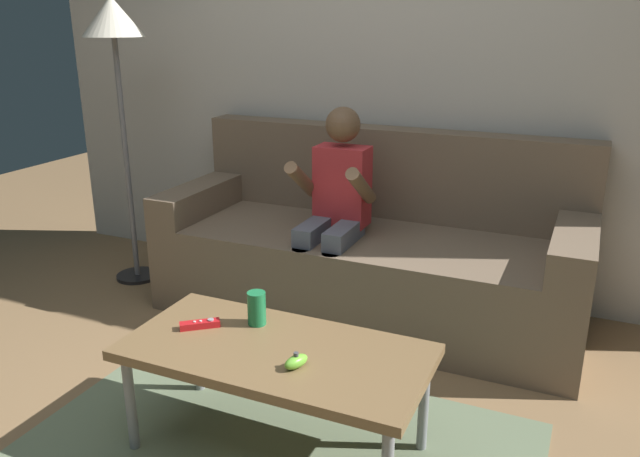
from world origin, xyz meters
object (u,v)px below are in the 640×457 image
object	(u,v)px
floor_lamp	(114,39)
coffee_table	(276,357)
game_remote_red_near_edge	(200,324)
person_seated_on_couch	(335,205)
nunchuk_lime	(296,361)
soda_can	(257,308)
couch	(371,253)

from	to	relation	value
floor_lamp	coffee_table	bearing A→B (deg)	-35.40
game_remote_red_near_edge	coffee_table	bearing A→B (deg)	-3.36
floor_lamp	game_remote_red_near_edge	bearing A→B (deg)	-41.55
person_seated_on_couch	nunchuk_lime	bearing A→B (deg)	-73.41
game_remote_red_near_edge	floor_lamp	size ratio (longest dim) A/B	0.09
coffee_table	game_remote_red_near_edge	distance (m)	0.31
floor_lamp	soda_can	bearing A→B (deg)	-34.64
game_remote_red_near_edge	floor_lamp	xyz separation A→B (m)	(-1.15, 1.02, 0.92)
couch	floor_lamp	xyz separation A→B (m)	(-1.38, -0.15, 1.02)
nunchuk_lime	floor_lamp	bearing A→B (deg)	144.58
soda_can	floor_lamp	bearing A→B (deg)	145.36
couch	game_remote_red_near_edge	size ratio (longest dim) A/B	15.65
nunchuk_lime	soda_can	world-z (taller)	soda_can
coffee_table	soda_can	bearing A→B (deg)	138.12
coffee_table	nunchuk_lime	world-z (taller)	nunchuk_lime
person_seated_on_couch	soda_can	bearing A→B (deg)	-85.71
game_remote_red_near_edge	floor_lamp	distance (m)	1.79
coffee_table	nunchuk_lime	distance (m)	0.16
couch	soda_can	size ratio (longest dim) A/B	16.95
nunchuk_lime	floor_lamp	xyz separation A→B (m)	(-1.58, 1.12, 0.91)
person_seated_on_couch	floor_lamp	bearing A→B (deg)	178.28
couch	person_seated_on_couch	world-z (taller)	person_seated_on_couch
person_seated_on_couch	floor_lamp	xyz separation A→B (m)	(-1.25, 0.04, 0.74)
floor_lamp	nunchuk_lime	bearing A→B (deg)	-35.42
coffee_table	soda_can	world-z (taller)	soda_can
game_remote_red_near_edge	nunchuk_lime	size ratio (longest dim) A/B	1.32
game_remote_red_near_edge	nunchuk_lime	xyz separation A→B (m)	(0.43, -0.10, 0.01)
game_remote_red_near_edge	couch	bearing A→B (deg)	79.02
couch	game_remote_red_near_edge	xyz separation A→B (m)	(-0.23, -1.17, 0.10)
game_remote_red_near_edge	person_seated_on_couch	bearing A→B (deg)	83.93
nunchuk_lime	soda_can	xyz separation A→B (m)	(-0.26, 0.21, 0.04)
couch	nunchuk_lime	bearing A→B (deg)	-81.04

